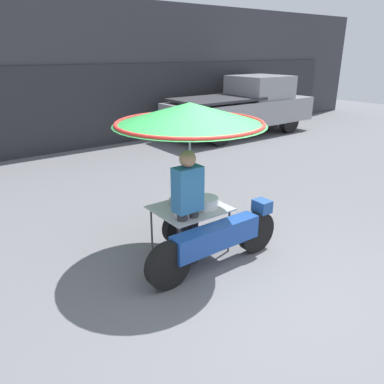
% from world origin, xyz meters
% --- Properties ---
extents(ground_plane, '(36.00, 36.00, 0.00)m').
position_xyz_m(ground_plane, '(0.00, 0.00, 0.00)').
color(ground_plane, slate).
extents(shopfront_building, '(28.00, 2.06, 4.22)m').
position_xyz_m(shopfront_building, '(0.00, 9.01, 2.10)').
color(shopfront_building, '#38383D').
rests_on(shopfront_building, ground).
extents(vendor_motorcycle_cart, '(2.14, 2.02, 2.15)m').
position_xyz_m(vendor_motorcycle_cart, '(-0.16, 1.06, 1.69)').
color(vendor_motorcycle_cart, black).
rests_on(vendor_motorcycle_cart, ground).
extents(vendor_person, '(0.38, 0.22, 1.61)m').
position_xyz_m(vendor_person, '(-0.41, 0.86, 0.90)').
color(vendor_person, '#2D2D33').
rests_on(vendor_person, ground).
extents(pickup_truck, '(5.48, 1.90, 1.97)m').
position_xyz_m(pickup_truck, '(6.25, 6.63, 0.96)').
color(pickup_truck, black).
rests_on(pickup_truck, ground).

